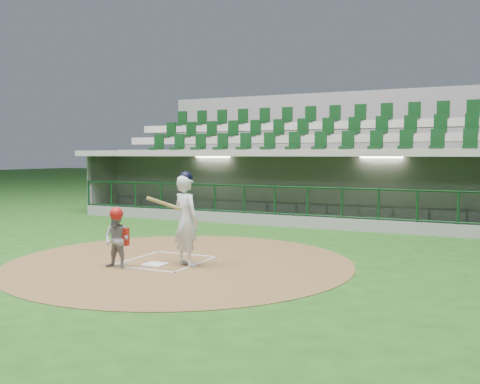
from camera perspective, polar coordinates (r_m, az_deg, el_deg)
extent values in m
plane|color=#1B4915|center=(11.68, -7.12, -7.13)|extent=(120.00, 120.00, 0.00)
cylinder|color=brown|center=(11.36, -6.37, -7.41)|extent=(7.20, 7.20, 0.01)
cube|color=white|center=(11.10, -9.07, -7.62)|extent=(0.43, 0.43, 0.02)
cube|color=white|center=(11.85, -10.99, -6.93)|extent=(0.05, 1.80, 0.01)
cube|color=silver|center=(11.05, -4.64, -7.67)|extent=(0.05, 1.80, 0.01)
cube|color=white|center=(12.14, -5.72, -6.62)|extent=(1.55, 0.05, 0.01)
cube|color=white|center=(10.74, -10.43, -8.06)|extent=(1.55, 0.05, 0.01)
cube|color=gray|center=(18.46, 5.50, -4.74)|extent=(15.00, 3.00, 0.10)
cube|color=gray|center=(19.81, 7.09, -0.08)|extent=(15.00, 0.20, 2.70)
cube|color=beige|center=(19.68, 6.98, 0.62)|extent=(13.50, 0.04, 0.90)
cube|color=slate|center=(21.98, -13.21, 0.25)|extent=(0.20, 3.00, 2.70)
cube|color=gray|center=(18.01, 5.29, 4.15)|extent=(15.40, 3.50, 0.20)
cube|color=gray|center=(16.92, 3.73, -3.13)|extent=(15.00, 0.15, 0.40)
cube|color=black|center=(16.80, 3.76, 2.20)|extent=(15.00, 0.01, 0.95)
cube|color=brown|center=(19.40, 6.55, -3.50)|extent=(12.75, 0.40, 0.45)
cube|color=white|center=(19.46, -2.81, 3.76)|extent=(1.30, 0.35, 0.04)
cube|color=white|center=(17.46, 14.88, 3.61)|extent=(1.30, 0.35, 0.04)
imported|color=#9B1110|center=(21.56, -8.75, -0.89)|extent=(1.37, 1.10, 1.86)
imported|color=#A9121E|center=(19.96, 0.83, -1.22)|extent=(1.15, 0.60, 1.86)
imported|color=maroon|center=(18.42, 12.37, -2.14)|extent=(0.93, 0.79, 1.62)
imported|color=maroon|center=(18.07, 22.59, -2.28)|extent=(1.68, 0.85, 1.74)
cube|color=slate|center=(21.36, 8.47, 1.01)|extent=(17.00, 6.50, 2.50)
cube|color=#A7A197|center=(19.90, 7.26, 4.12)|extent=(16.60, 0.95, 0.30)
cube|color=#A09C91|center=(20.81, 8.08, 5.62)|extent=(16.60, 0.95, 0.30)
cube|color=#AEAB9E|center=(21.74, 8.84, 6.99)|extent=(16.60, 0.95, 0.30)
cube|color=slate|center=(24.56, 10.77, 4.57)|extent=(17.00, 0.25, 5.05)
imported|color=white|center=(10.81, -5.77, -3.05)|extent=(0.78, 0.66, 1.83)
sphere|color=black|center=(10.74, -5.80, 1.48)|extent=(0.28, 0.28, 0.28)
cylinder|color=tan|center=(10.70, -7.62, -1.39)|extent=(0.58, 0.79, 0.39)
imported|color=gray|center=(10.85, -13.01, -4.98)|extent=(0.57, 0.45, 1.13)
sphere|color=#A71512|center=(10.78, -13.05, -2.28)|extent=(0.26, 0.26, 0.26)
cube|color=#AA1D12|center=(10.96, -12.53, -4.64)|extent=(0.32, 0.10, 0.35)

